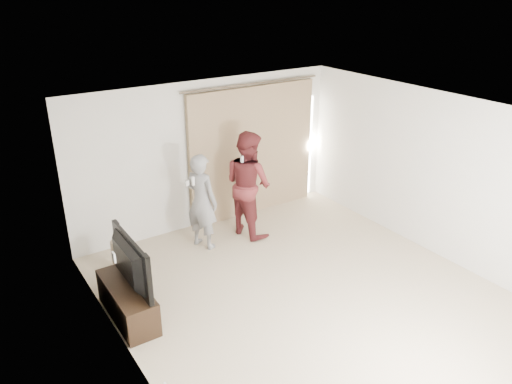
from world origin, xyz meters
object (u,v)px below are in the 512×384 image
Objects in this scene: tv_console at (128,302)px; person_man at (202,201)px; person_woman at (248,184)px; tv at (123,264)px.

tv_console is 2.16m from person_man.
person_woman is at bearing 23.73° from tv_console.
person_man is at bearing 179.39° from person_woman.
person_man is (1.73, 1.16, 0.57)m from tv_console.
person_woman is at bearing -0.61° from person_man.
person_man is at bearing -56.07° from tv.
tv_console is at bearing -156.27° from person_woman.
tv_console is 2.94m from person_woman.
tv_console is 0.76× the size of person_man.
tv_console is 1.03× the size of tv.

